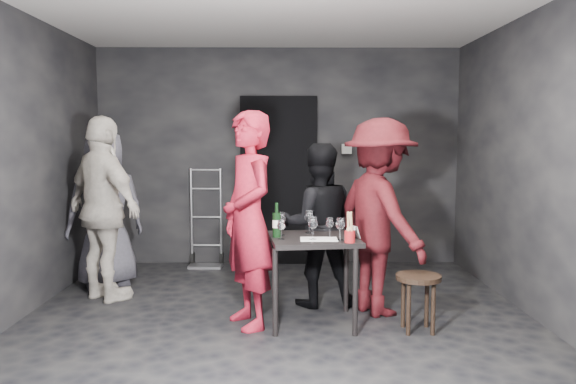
{
  "coord_description": "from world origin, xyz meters",
  "views": [
    {
      "loc": [
        0.04,
        -4.56,
        1.58
      ],
      "look_at": [
        0.09,
        0.25,
        1.12
      ],
      "focal_mm": 35.0,
      "sensor_mm": 36.0,
      "label": 1
    }
  ],
  "objects_px": {
    "tasting_table": "(313,248)",
    "bystander_grey": "(105,200)",
    "server_red": "(248,197)",
    "bystander_cream": "(104,190)",
    "breadstick_cup": "(350,228)",
    "man_maroon": "(380,200)",
    "woman_black": "(318,223)",
    "hand_truck": "(206,248)",
    "wine_bottle": "(277,224)",
    "stool": "(418,286)"
  },
  "relations": [
    {
      "from": "woman_black",
      "to": "bystander_grey",
      "type": "height_order",
      "value": "bystander_grey"
    },
    {
      "from": "man_maroon",
      "to": "hand_truck",
      "type": "bearing_deg",
      "value": 17.71
    },
    {
      "from": "hand_truck",
      "to": "tasting_table",
      "type": "bearing_deg",
      "value": -58.39
    },
    {
      "from": "bystander_grey",
      "to": "wine_bottle",
      "type": "relative_size",
      "value": 6.33
    },
    {
      "from": "bystander_cream",
      "to": "breadstick_cup",
      "type": "bearing_deg",
      "value": -163.47
    },
    {
      "from": "bystander_cream",
      "to": "bystander_grey",
      "type": "distance_m",
      "value": 0.56
    },
    {
      "from": "bystander_cream",
      "to": "wine_bottle",
      "type": "relative_size",
      "value": 7.38
    },
    {
      "from": "woman_black",
      "to": "wine_bottle",
      "type": "height_order",
      "value": "woman_black"
    },
    {
      "from": "man_maroon",
      "to": "bystander_grey",
      "type": "distance_m",
      "value": 2.92
    },
    {
      "from": "tasting_table",
      "to": "man_maroon",
      "type": "distance_m",
      "value": 0.77
    },
    {
      "from": "stool",
      "to": "bystander_cream",
      "type": "xyz_separation_m",
      "value": [
        -2.84,
        0.94,
        0.7
      ]
    },
    {
      "from": "man_maroon",
      "to": "bystander_grey",
      "type": "height_order",
      "value": "man_maroon"
    },
    {
      "from": "stool",
      "to": "server_red",
      "type": "height_order",
      "value": "server_red"
    },
    {
      "from": "server_red",
      "to": "breadstick_cup",
      "type": "distance_m",
      "value": 0.88
    },
    {
      "from": "bystander_grey",
      "to": "breadstick_cup",
      "type": "relative_size",
      "value": 6.96
    },
    {
      "from": "woman_black",
      "to": "bystander_grey",
      "type": "xyz_separation_m",
      "value": [
        -2.21,
        0.7,
        0.14
      ]
    },
    {
      "from": "woman_black",
      "to": "breadstick_cup",
      "type": "distance_m",
      "value": 0.84
    },
    {
      "from": "stool",
      "to": "breadstick_cup",
      "type": "xyz_separation_m",
      "value": [
        -0.57,
        -0.05,
        0.49
      ]
    },
    {
      "from": "server_red",
      "to": "man_maroon",
      "type": "xyz_separation_m",
      "value": [
        1.16,
        0.34,
        -0.06
      ]
    },
    {
      "from": "woman_black",
      "to": "server_red",
      "type": "bearing_deg",
      "value": 38.09
    },
    {
      "from": "hand_truck",
      "to": "breadstick_cup",
      "type": "height_order",
      "value": "hand_truck"
    },
    {
      "from": "woman_black",
      "to": "wine_bottle",
      "type": "bearing_deg",
      "value": 49.61
    },
    {
      "from": "bystander_grey",
      "to": "wine_bottle",
      "type": "xyz_separation_m",
      "value": [
        1.83,
        -1.25,
        -0.06
      ]
    },
    {
      "from": "server_red",
      "to": "bystander_cream",
      "type": "xyz_separation_m",
      "value": [
        -1.44,
        0.78,
        -0.01
      ]
    },
    {
      "from": "hand_truck",
      "to": "man_maroon",
      "type": "bearing_deg",
      "value": -43.55
    },
    {
      "from": "hand_truck",
      "to": "bystander_grey",
      "type": "height_order",
      "value": "bystander_grey"
    },
    {
      "from": "woman_black",
      "to": "bystander_grey",
      "type": "relative_size",
      "value": 0.85
    },
    {
      "from": "woman_black",
      "to": "wine_bottle",
      "type": "relative_size",
      "value": 5.37
    },
    {
      "from": "hand_truck",
      "to": "stool",
      "type": "distance_m",
      "value": 3.16
    },
    {
      "from": "hand_truck",
      "to": "bystander_cream",
      "type": "distance_m",
      "value": 1.86
    },
    {
      "from": "man_maroon",
      "to": "breadstick_cup",
      "type": "xyz_separation_m",
      "value": [
        -0.33,
        -0.55,
        -0.16
      ]
    },
    {
      "from": "tasting_table",
      "to": "stool",
      "type": "relative_size",
      "value": 1.6
    },
    {
      "from": "bystander_cream",
      "to": "wine_bottle",
      "type": "distance_m",
      "value": 1.85
    },
    {
      "from": "hand_truck",
      "to": "breadstick_cup",
      "type": "relative_size",
      "value": 4.55
    },
    {
      "from": "man_maroon",
      "to": "wine_bottle",
      "type": "relative_size",
      "value": 7.05
    },
    {
      "from": "wine_bottle",
      "to": "breadstick_cup",
      "type": "distance_m",
      "value": 0.64
    },
    {
      "from": "tasting_table",
      "to": "man_maroon",
      "type": "relative_size",
      "value": 0.36
    },
    {
      "from": "hand_truck",
      "to": "stool",
      "type": "relative_size",
      "value": 2.58
    },
    {
      "from": "tasting_table",
      "to": "server_red",
      "type": "distance_m",
      "value": 0.7
    },
    {
      "from": "stool",
      "to": "wine_bottle",
      "type": "distance_m",
      "value": 1.27
    },
    {
      "from": "woman_black",
      "to": "breadstick_cup",
      "type": "xyz_separation_m",
      "value": [
        0.21,
        -0.81,
        0.08
      ]
    },
    {
      "from": "server_red",
      "to": "bystander_cream",
      "type": "relative_size",
      "value": 1.01
    },
    {
      "from": "tasting_table",
      "to": "bystander_grey",
      "type": "distance_m",
      "value": 2.49
    },
    {
      "from": "server_red",
      "to": "stool",
      "type": "bearing_deg",
      "value": 57.13
    },
    {
      "from": "woman_black",
      "to": "breadstick_cup",
      "type": "height_order",
      "value": "woman_black"
    },
    {
      "from": "tasting_table",
      "to": "wine_bottle",
      "type": "relative_size",
      "value": 2.56
    },
    {
      "from": "man_maroon",
      "to": "bystander_cream",
      "type": "bearing_deg",
      "value": 54.31
    },
    {
      "from": "server_red",
      "to": "breadstick_cup",
      "type": "relative_size",
      "value": 8.21
    },
    {
      "from": "tasting_table",
      "to": "woman_black",
      "type": "height_order",
      "value": "woman_black"
    },
    {
      "from": "woman_black",
      "to": "man_maroon",
      "type": "bearing_deg",
      "value": 149.19
    }
  ]
}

